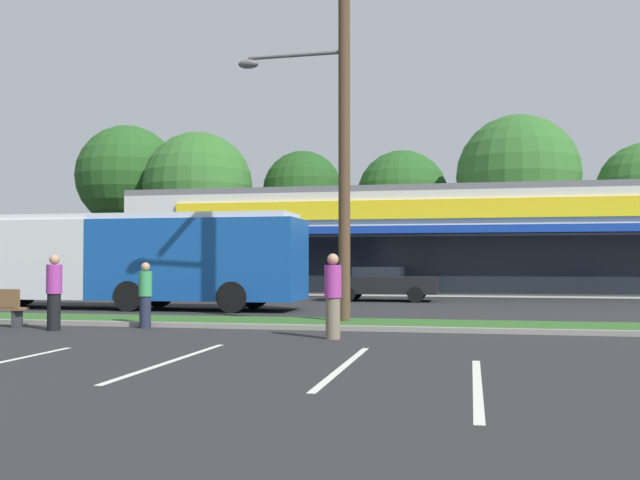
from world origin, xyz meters
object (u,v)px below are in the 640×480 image
Objects in this scene: city_bus at (119,258)px; pedestrian_by_pole at (145,295)px; utility_pole at (339,122)px; pedestrian_mid at (333,296)px; pedestrian_near_bench at (54,292)px; car_2 at (383,283)px.

pedestrian_by_pole is at bearing 121.80° from city_bus.
utility_pole is 6.07× the size of pedestrian_by_pole.
city_bus is at bearing 142.97° from pedestrian_by_pole.
pedestrian_by_pole is 0.90× the size of pedestrian_mid.
city_bus is 7.21× the size of pedestrian_near_bench.
pedestrian_near_bench is at bearing 69.43° from pedestrian_mid.
pedestrian_by_pole is at bearing -107.55° from car_2.
pedestrian_by_pole is (-4.25, -13.44, 0.06)m from car_2.
pedestrian_mid is (0.46, -3.24, -4.33)m from utility_pole.
utility_pole is 5.43× the size of pedestrian_mid.
pedestrian_mid reaches higher than car_2.
utility_pole reaches higher than city_bus.
pedestrian_near_bench is at bearing -129.62° from pedestrian_by_pole.
pedestrian_mid is at bearing -81.92° from utility_pole.
utility_pole reaches higher than pedestrian_mid.
pedestrian_near_bench is at bearing 106.61° from city_bus.
city_bus is at bearing 31.81° from pedestrian_mid.
pedestrian_near_bench is (-6.09, -14.47, 0.16)m from car_2.
pedestrian_mid is (6.83, -0.54, -0.00)m from pedestrian_near_bench.
city_bus is 12.31m from pedestrian_mid.
utility_pole is 0.75× the size of city_bus.
city_bus is at bearing 149.98° from utility_pole.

